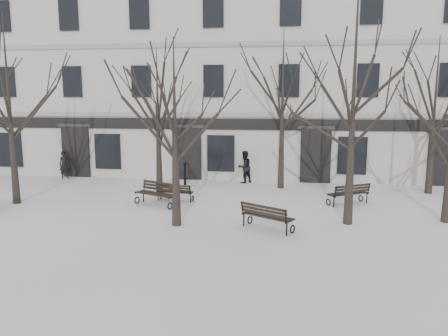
% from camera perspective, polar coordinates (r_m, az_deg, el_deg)
% --- Properties ---
extents(ground, '(100.00, 100.00, 0.00)m').
position_cam_1_polar(ground, '(16.33, 1.36, -6.99)').
color(ground, white).
rests_on(ground, ground).
extents(building, '(40.40, 10.20, 11.40)m').
position_cam_1_polar(building, '(28.60, 4.24, 11.18)').
color(building, beige).
rests_on(building, ground).
extents(tree_0, '(5.57, 5.57, 7.95)m').
position_cam_1_polar(tree_0, '(20.57, -26.39, 9.45)').
color(tree_0, black).
rests_on(tree_0, ground).
extents(tree_1, '(4.61, 4.61, 6.58)m').
position_cam_1_polar(tree_1, '(15.29, -6.47, 7.49)').
color(tree_1, black).
rests_on(tree_1, ground).
extents(tree_2, '(6.20, 6.20, 8.86)m').
position_cam_1_polar(tree_2, '(16.06, 16.72, 12.34)').
color(tree_2, black).
rests_on(tree_2, ground).
extents(tree_4, '(4.79, 4.79, 6.84)m').
position_cam_1_polar(tree_4, '(20.90, -8.67, 8.38)').
color(tree_4, black).
rests_on(tree_4, ground).
extents(tree_5, '(5.52, 5.52, 7.88)m').
position_cam_1_polar(tree_5, '(21.86, 7.68, 10.15)').
color(tree_5, black).
rests_on(tree_5, ground).
extents(tree_6, '(5.13, 5.13, 7.33)m').
position_cam_1_polar(tree_6, '(22.66, 25.91, 8.40)').
color(tree_6, black).
rests_on(tree_6, ground).
extents(bench_1, '(1.65, 0.76, 0.80)m').
position_cam_1_polar(bench_1, '(19.39, -6.44, -3.09)').
color(bench_1, black).
rests_on(bench_1, ground).
extents(bench_2, '(1.92, 1.55, 0.95)m').
position_cam_1_polar(bench_2, '(15.23, 5.58, -6.23)').
color(bench_2, black).
rests_on(bench_2, ground).
extents(bench_3, '(2.05, 1.48, 0.99)m').
position_cam_1_polar(bench_3, '(18.77, -8.72, -3.24)').
color(bench_3, black).
rests_on(bench_3, ground).
extents(bench_4, '(1.90, 1.51, 0.93)m').
position_cam_1_polar(bench_4, '(19.41, 16.02, -3.18)').
color(bench_4, black).
rests_on(bench_4, ground).
extents(bollard_a, '(0.15, 0.15, 1.19)m').
position_cam_1_polar(bollard_a, '(22.87, -5.13, -0.64)').
color(bollard_a, black).
rests_on(bollard_a, ground).
extents(bollard_b, '(0.12, 0.12, 0.97)m').
position_cam_1_polar(bollard_b, '(23.59, 16.05, -0.96)').
color(bollard_b, black).
rests_on(bollard_b, ground).
extents(pedestrian_a, '(0.68, 0.64, 1.57)m').
position_cam_1_polar(pedestrian_a, '(26.28, -20.01, -1.28)').
color(pedestrian_a, black).
rests_on(pedestrian_a, ground).
extents(pedestrian_b, '(1.06, 1.06, 1.73)m').
position_cam_1_polar(pedestrian_b, '(23.48, 2.66, -1.94)').
color(pedestrian_b, black).
rests_on(pedestrian_b, ground).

